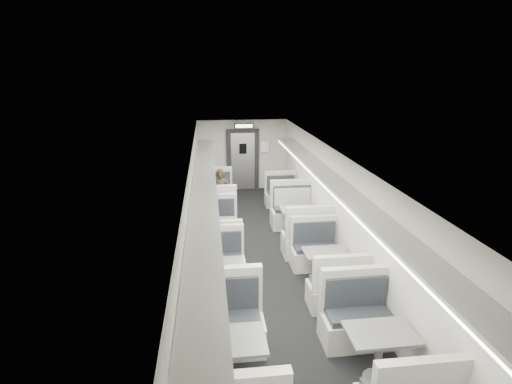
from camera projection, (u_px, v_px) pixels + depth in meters
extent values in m
cube|color=black|center=(268.00, 274.00, 8.34)|extent=(3.00, 12.00, 0.12)
cube|color=silver|center=(270.00, 156.00, 7.59)|extent=(3.00, 12.00, 0.12)
cube|color=silver|center=(242.00, 155.00, 13.71)|extent=(3.00, 0.12, 2.40)
cube|color=silver|center=(190.00, 221.00, 7.79)|extent=(0.12, 12.00, 2.40)
cube|color=silver|center=(345.00, 214.00, 8.14)|extent=(0.12, 12.00, 2.40)
cube|color=silver|center=(217.00, 216.00, 10.75)|extent=(1.07, 0.59, 0.45)
cube|color=#1F242A|center=(216.00, 206.00, 10.70)|extent=(0.95, 0.47, 0.10)
cube|color=silver|center=(216.00, 199.00, 10.38)|extent=(1.07, 0.12, 0.71)
cube|color=silver|center=(215.00, 198.00, 12.24)|extent=(1.07, 0.59, 0.45)
cube|color=#1F242A|center=(215.00, 190.00, 12.13)|extent=(0.95, 0.47, 0.10)
cube|color=silver|center=(215.00, 178.00, 12.28)|extent=(1.07, 0.12, 0.71)
cylinder|color=#BABABC|center=(216.00, 203.00, 11.46)|extent=(0.10, 0.10, 0.70)
cylinder|color=#BABABC|center=(216.00, 214.00, 11.56)|extent=(0.36, 0.36, 0.03)
cube|color=gray|center=(215.00, 190.00, 11.35)|extent=(0.89, 0.60, 0.04)
cube|color=silver|center=(219.00, 254.00, 8.62)|extent=(0.98, 0.54, 0.41)
cube|color=#1F242A|center=(219.00, 243.00, 8.57)|extent=(0.87, 0.43, 0.09)
cube|color=silver|center=(219.00, 235.00, 8.28)|extent=(0.98, 0.11, 0.65)
cube|color=silver|center=(218.00, 229.00, 9.99)|extent=(0.98, 0.54, 0.41)
cube|color=#1F242A|center=(217.00, 220.00, 9.89)|extent=(0.87, 0.43, 0.09)
cube|color=silver|center=(217.00, 206.00, 10.02)|extent=(0.98, 0.11, 0.65)
cylinder|color=#BABABC|center=(218.00, 236.00, 9.27)|extent=(0.09, 0.09, 0.64)
cylinder|color=#BABABC|center=(219.00, 248.00, 9.36)|extent=(0.33, 0.33, 0.03)
cube|color=gray|center=(218.00, 222.00, 9.17)|extent=(0.81, 0.55, 0.04)
cube|color=silver|center=(224.00, 310.00, 6.63)|extent=(0.98, 0.55, 0.42)
cube|color=#1F242A|center=(223.00, 296.00, 6.58)|extent=(0.87, 0.44, 0.09)
cube|color=silver|center=(223.00, 288.00, 6.28)|extent=(0.98, 0.11, 0.65)
cube|color=silver|center=(221.00, 268.00, 8.00)|extent=(0.98, 0.55, 0.42)
cube|color=#1F242A|center=(220.00, 258.00, 7.90)|extent=(0.87, 0.44, 0.09)
cube|color=silver|center=(219.00, 240.00, 8.03)|extent=(0.98, 0.11, 0.65)
cylinder|color=#BABABC|center=(222.00, 282.00, 7.28)|extent=(0.09, 0.09, 0.64)
cylinder|color=#BABABC|center=(222.00, 297.00, 7.37)|extent=(0.33, 0.33, 0.03)
cube|color=gray|center=(221.00, 264.00, 7.18)|extent=(0.81, 0.56, 0.04)
cube|color=silver|center=(226.00, 335.00, 5.95)|extent=(1.15, 0.64, 0.49)
cube|color=#1F242A|center=(225.00, 319.00, 5.83)|extent=(1.02, 0.51, 0.11)
cube|color=silver|center=(224.00, 290.00, 5.98)|extent=(1.15, 0.13, 0.76)
cylinder|color=#BABABC|center=(229.00, 369.00, 5.10)|extent=(0.11, 0.11, 0.75)
cube|color=gray|center=(228.00, 341.00, 4.98)|extent=(0.96, 0.65, 0.04)
cube|color=silver|center=(290.00, 215.00, 10.90)|extent=(0.96, 0.54, 0.41)
cube|color=#1F242A|center=(290.00, 206.00, 10.85)|extent=(0.85, 0.43, 0.09)
cube|color=silver|center=(292.00, 199.00, 10.56)|extent=(0.96, 0.11, 0.64)
cube|color=silver|center=(281.00, 199.00, 12.24)|extent=(0.96, 0.54, 0.41)
cube|color=#1F242A|center=(281.00, 192.00, 12.14)|extent=(0.85, 0.43, 0.09)
cube|color=silver|center=(280.00, 181.00, 12.27)|extent=(0.96, 0.11, 0.64)
cylinder|color=#BABABC|center=(285.00, 203.00, 11.54)|extent=(0.09, 0.09, 0.63)
cylinder|color=#BABABC|center=(285.00, 213.00, 11.63)|extent=(0.33, 0.33, 0.03)
cube|color=gray|center=(286.00, 192.00, 11.43)|extent=(0.80, 0.54, 0.04)
cube|color=silver|center=(308.00, 244.00, 9.01)|extent=(1.14, 0.63, 0.48)
cube|color=#1F242A|center=(308.00, 232.00, 8.95)|extent=(1.01, 0.50, 0.11)
cube|color=silver|center=(312.00, 223.00, 8.61)|extent=(1.14, 0.13, 0.75)
cube|color=silver|center=(293.00, 218.00, 10.60)|extent=(1.14, 0.63, 0.48)
cube|color=#1F242A|center=(293.00, 208.00, 10.48)|extent=(1.01, 0.50, 0.11)
cube|color=silver|center=(291.00, 193.00, 10.63)|extent=(1.14, 0.13, 0.75)
cylinder|color=#BABABC|center=(300.00, 225.00, 9.76)|extent=(0.11, 0.11, 0.74)
cylinder|color=#BABABC|center=(299.00, 239.00, 9.87)|extent=(0.39, 0.39, 0.03)
cube|color=gray|center=(300.00, 209.00, 9.64)|extent=(0.94, 0.64, 0.04)
cube|color=silver|center=(336.00, 295.00, 7.04)|extent=(1.00, 0.56, 0.43)
cube|color=#1F242A|center=(337.00, 281.00, 6.99)|extent=(0.89, 0.45, 0.09)
cube|color=silver|center=(342.00, 273.00, 6.69)|extent=(1.00, 0.11, 0.66)
cube|color=silver|center=(315.00, 258.00, 8.45)|extent=(1.00, 0.56, 0.43)
cube|color=#1F242A|center=(316.00, 247.00, 8.34)|extent=(0.89, 0.45, 0.09)
cube|color=silver|center=(313.00, 230.00, 8.48)|extent=(1.00, 0.11, 0.66)
cylinder|color=#BABABC|center=(325.00, 270.00, 7.71)|extent=(0.09, 0.09, 0.65)
cylinder|color=#BABABC|center=(324.00, 284.00, 7.80)|extent=(0.34, 0.34, 0.03)
cube|color=gray|center=(326.00, 252.00, 7.60)|extent=(0.83, 0.57, 0.04)
cube|color=silver|center=(356.00, 329.00, 6.11)|extent=(1.07, 0.60, 0.46)
cube|color=#1F242A|center=(358.00, 314.00, 6.00)|extent=(0.95, 0.48, 0.10)
cube|color=silver|center=(354.00, 288.00, 6.15)|extent=(1.07, 0.12, 0.71)
cylinder|color=#BABABC|center=(378.00, 358.00, 5.33)|extent=(0.10, 0.10, 0.70)
cylinder|color=#BABABC|center=(376.00, 378.00, 5.43)|extent=(0.37, 0.37, 0.03)
cube|color=gray|center=(381.00, 333.00, 5.21)|extent=(0.89, 0.61, 0.04)
imported|color=black|center=(221.00, 194.00, 11.13)|extent=(0.59, 0.48, 1.40)
cube|color=black|center=(197.00, 171.00, 10.97)|extent=(0.02, 1.18, 0.84)
cube|color=black|center=(195.00, 195.00, 8.89)|extent=(0.02, 1.18, 0.84)
cube|color=black|center=(192.00, 234.00, 6.80)|extent=(0.02, 1.18, 0.84)
cube|color=black|center=(186.00, 307.00, 4.72)|extent=(0.02, 1.18, 0.84)
cube|color=silver|center=(204.00, 190.00, 7.32)|extent=(0.46, 10.40, 0.05)
cube|color=white|center=(215.00, 192.00, 7.36)|extent=(0.05, 10.20, 0.04)
cube|color=silver|center=(337.00, 185.00, 7.61)|extent=(0.46, 10.40, 0.05)
cube|color=white|center=(327.00, 188.00, 7.60)|extent=(0.05, 10.20, 0.04)
cube|color=black|center=(243.00, 160.00, 13.64)|extent=(1.10, 0.10, 2.10)
cube|color=#BABABC|center=(243.00, 161.00, 13.63)|extent=(0.80, 0.05, 1.95)
cube|color=black|center=(243.00, 149.00, 13.46)|extent=(0.25, 0.02, 0.35)
cube|color=black|center=(244.00, 126.00, 12.81)|extent=(0.62, 0.10, 0.16)
cube|color=white|center=(244.00, 126.00, 12.75)|extent=(0.54, 0.02, 0.10)
cube|color=white|center=(265.00, 146.00, 13.57)|extent=(0.32, 0.02, 0.40)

